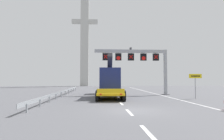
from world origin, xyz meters
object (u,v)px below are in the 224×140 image
(overhead_lane_gantry, at_px, (140,58))
(bridge_pylon_distant, at_px, (85,33))
(heavy_haul_truck_yellow, at_px, (109,81))
(exit_sign_yellow, at_px, (195,80))

(overhead_lane_gantry, xyz_separation_m, bridge_pylon_distant, (-11.07, 41.57, 13.26))
(overhead_lane_gantry, xyz_separation_m, heavy_haul_truck_yellow, (-4.55, -1.56, -3.31))
(heavy_haul_truck_yellow, xyz_separation_m, exit_sign_yellow, (9.81, -4.74, 0.17))
(heavy_haul_truck_yellow, height_order, bridge_pylon_distant, bridge_pylon_distant)
(exit_sign_yellow, bearing_deg, heavy_haul_truck_yellow, 154.21)
(heavy_haul_truck_yellow, distance_m, exit_sign_yellow, 10.89)
(overhead_lane_gantry, relative_size, exit_sign_yellow, 3.80)
(overhead_lane_gantry, bearing_deg, heavy_haul_truck_yellow, -161.07)
(overhead_lane_gantry, height_order, exit_sign_yellow, overhead_lane_gantry)
(overhead_lane_gantry, bearing_deg, bridge_pylon_distant, 104.92)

